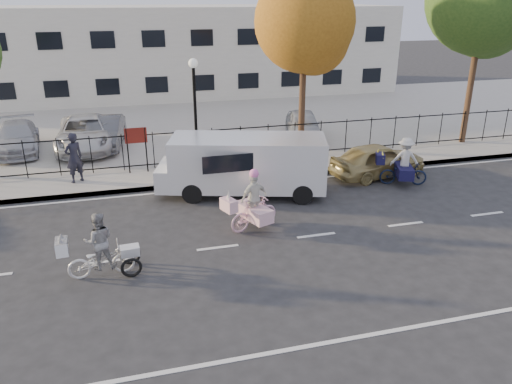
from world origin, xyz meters
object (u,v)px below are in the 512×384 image
object	(u,v)px
white_van	(245,164)
lot_car_b	(85,133)
lamppost	(195,95)
lot_car_c	(105,132)
zebra_trike	(100,252)
bull_bike	(403,166)
unicorn_bike	(253,207)
gold_sedan	(378,160)
pedestrian	(74,158)
lot_car_a	(17,138)
lot_car_d	(303,124)

from	to	relation	value
white_van	lot_car_b	bearing A→B (deg)	145.81
lamppost	lot_car_b	size ratio (longest dim) A/B	0.83
lot_car_c	zebra_trike	bearing A→B (deg)	-82.93
white_van	bull_bike	bearing A→B (deg)	10.87
unicorn_bike	lot_car_c	bearing A→B (deg)	3.13
gold_sedan	pedestrian	distance (m)	11.60
lamppost	pedestrian	world-z (taller)	lamppost
lot_car_a	lot_car_d	size ratio (longest dim) A/B	1.13
white_van	lot_car_b	size ratio (longest dim) A/B	1.22
white_van	pedestrian	distance (m)	6.42
lot_car_d	unicorn_bike	bearing A→B (deg)	-105.22
unicorn_bike	lot_car_b	world-z (taller)	unicorn_bike
bull_bike	lot_car_a	distance (m)	16.63
lamppost	pedestrian	distance (m)	5.09
gold_sedan	lot_car_b	distance (m)	13.00
zebra_trike	white_van	distance (m)	6.65
white_van	gold_sedan	bearing A→B (deg)	22.01
bull_bike	white_van	size ratio (longest dim) A/B	0.32
lot_car_b	lot_car_c	bearing A→B (deg)	4.59
gold_sedan	pedestrian	xyz separation A→B (m)	(-11.42, 1.97, 0.43)
white_van	lot_car_a	size ratio (longest dim) A/B	1.45
pedestrian	lot_car_c	bearing A→B (deg)	-135.11
pedestrian	lot_car_c	xyz separation A→B (m)	(1.04, 4.60, -0.27)
zebra_trike	lot_car_d	size ratio (longest dim) A/B	0.53
lamppost	zebra_trike	size ratio (longest dim) A/B	2.14
pedestrian	lot_car_d	bearing A→B (deg)	167.39
white_van	gold_sedan	distance (m)	5.56
unicorn_bike	pedestrian	size ratio (longest dim) A/B	1.03
bull_bike	lot_car_c	world-z (taller)	bull_bike
lot_car_b	gold_sedan	bearing A→B (deg)	-29.94
unicorn_bike	lot_car_a	xyz separation A→B (m)	(-8.21, 10.17, 0.07)
lot_car_a	unicorn_bike	bearing A→B (deg)	-57.49
gold_sedan	bull_bike	bearing A→B (deg)	-169.52
unicorn_bike	white_van	distance (m)	2.92
lot_car_b	lot_car_d	world-z (taller)	lot_car_b
lot_car_b	lot_car_c	xyz separation A→B (m)	(0.88, 0.07, -0.05)
lot_car_b	unicorn_bike	bearing A→B (deg)	-61.81
unicorn_bike	lot_car_d	bearing A→B (deg)	-49.29
white_van	zebra_trike	bearing A→B (deg)	-120.86
lot_car_b	lot_car_d	bearing A→B (deg)	-4.43
bull_bike	lot_car_d	bearing A→B (deg)	32.33
pedestrian	lot_car_c	world-z (taller)	pedestrian
zebra_trike	pedestrian	bearing A→B (deg)	4.88
gold_sedan	lot_car_a	distance (m)	15.73
gold_sedan	lot_car_d	xyz separation A→B (m)	(-1.04, 5.70, 0.14)
bull_bike	lot_car_d	size ratio (longest dim) A/B	0.53
zebra_trike	lot_car_c	world-z (taller)	zebra_trike
gold_sedan	pedestrian	bearing A→B (deg)	68.84
lot_car_b	lot_car_c	world-z (taller)	lot_car_b
lot_car_b	lot_car_d	size ratio (longest dim) A/B	1.35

